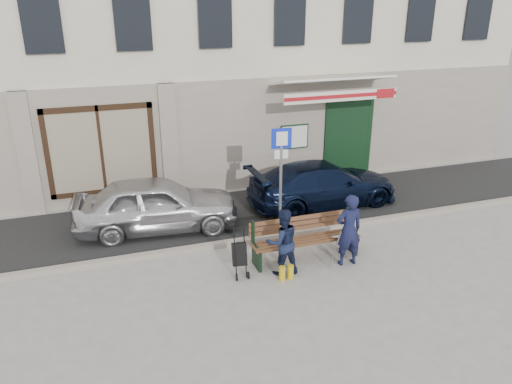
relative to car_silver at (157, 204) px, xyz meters
name	(u,v)px	position (x,y,z in m)	size (l,w,h in m)	color
ground	(281,272)	(2.10, -2.90, -0.66)	(80.00, 80.00, 0.00)	#9E9991
asphalt_lane	(238,214)	(2.10, 0.20, -0.66)	(60.00, 3.20, 0.01)	#282828
curb	(257,239)	(2.10, -1.40, -0.60)	(60.00, 0.18, 0.12)	#9E9384
building	(188,8)	(2.11, 5.56, 4.31)	(20.00, 8.27, 10.00)	beige
car_silver	(157,204)	(0.00, 0.00, 0.00)	(1.57, 3.90, 1.33)	silver
car_navy	(323,184)	(4.50, 0.13, -0.06)	(1.68, 4.13, 1.20)	black
parking_sign	(281,164)	(2.81, -1.01, 1.04)	(0.47, 0.10, 2.56)	gray
bench	(304,240)	(2.78, -2.50, -0.21)	(2.40, 1.17, 0.98)	brown
man	(349,230)	(3.57, -2.99, 0.13)	(0.58, 0.38, 1.59)	#141737
woman	(282,242)	(2.12, -2.90, 0.05)	(0.69, 0.54, 1.42)	#141D39
stroller	(240,255)	(1.27, -2.70, -0.22)	(0.32, 0.44, 1.01)	black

